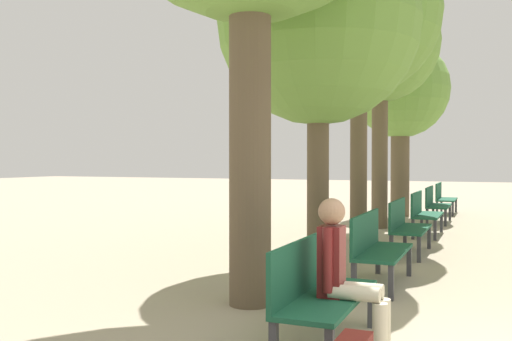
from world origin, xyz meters
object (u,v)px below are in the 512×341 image
(bench_row_0, at_px, (317,287))
(bench_row_1, at_px, (376,245))
(tree_row_2, at_px, (359,16))
(bench_row_2, at_px, (405,223))
(tree_row_3, at_px, (380,45))
(bench_row_4, at_px, (435,202))
(tree_row_1, at_px, (318,25))
(bench_row_3, at_px, (423,211))
(person_seated, at_px, (345,270))
(bench_row_5, at_px, (443,196))
(tree_row_4, at_px, (400,92))

(bench_row_0, distance_m, bench_row_1, 2.60)
(bench_row_1, bearing_deg, tree_row_2, 105.58)
(bench_row_2, xyz_separation_m, tree_row_3, (-1.08, 3.52, 3.73))
(tree_row_2, height_order, tree_row_3, tree_row_2)
(bench_row_4, relative_size, tree_row_3, 0.28)
(bench_row_2, relative_size, bench_row_4, 1.00)
(tree_row_1, height_order, tree_row_3, tree_row_3)
(bench_row_1, bearing_deg, bench_row_3, 90.00)
(tree_row_1, distance_m, person_seated, 4.90)
(bench_row_1, relative_size, tree_row_2, 0.26)
(bench_row_4, xyz_separation_m, tree_row_1, (-1.08, -6.71, 3.10))
(person_seated, bearing_deg, tree_row_1, 109.77)
(tree_row_2, bearing_deg, bench_row_5, 80.55)
(bench_row_1, bearing_deg, tree_row_1, 134.97)
(bench_row_3, xyz_separation_m, tree_row_1, (-1.08, -4.11, 3.10))
(bench_row_4, distance_m, tree_row_3, 4.23)
(bench_row_3, bearing_deg, bench_row_5, 90.00)
(tree_row_4, xyz_separation_m, person_seated, (1.32, -11.84, -2.83))
(tree_row_2, bearing_deg, tree_row_4, 90.00)
(bench_row_2, distance_m, tree_row_2, 4.24)
(bench_row_2, bearing_deg, tree_row_3, 107.09)
(bench_row_5, bearing_deg, tree_row_3, -104.23)
(bench_row_1, height_order, bench_row_3, same)
(bench_row_3, relative_size, tree_row_4, 0.32)
(bench_row_5, xyz_separation_m, person_seated, (0.24, -12.99, 0.16))
(tree_row_2, xyz_separation_m, person_seated, (1.32, -6.48, -3.73))
(tree_row_2, bearing_deg, person_seated, -78.45)
(bench_row_0, relative_size, person_seated, 1.24)
(bench_row_3, distance_m, bench_row_5, 5.19)
(bench_row_2, relative_size, bench_row_5, 1.00)
(bench_row_1, height_order, tree_row_1, tree_row_1)
(bench_row_3, xyz_separation_m, person_seated, (0.24, -7.79, 0.16))
(bench_row_4, height_order, person_seated, person_seated)
(bench_row_0, xyz_separation_m, bench_row_5, (0.00, 12.98, 0.00))
(bench_row_5, distance_m, tree_row_1, 9.86)
(tree_row_3, distance_m, person_seated, 9.51)
(person_seated, bearing_deg, bench_row_2, 92.67)
(bench_row_1, distance_m, bench_row_2, 2.60)
(tree_row_1, relative_size, tree_row_4, 1.04)
(bench_row_1, distance_m, tree_row_1, 3.46)
(bench_row_0, height_order, tree_row_3, tree_row_3)
(bench_row_5, distance_m, tree_row_3, 5.77)
(tree_row_3, xyz_separation_m, person_seated, (1.32, -8.72, -3.57))
(bench_row_2, xyz_separation_m, bench_row_3, (0.00, 2.60, 0.00))
(tree_row_2, bearing_deg, bench_row_1, -74.42)
(bench_row_5, bearing_deg, tree_row_1, -96.64)
(tree_row_3, relative_size, person_seated, 4.47)
(bench_row_5, height_order, tree_row_2, tree_row_2)
(tree_row_1, bearing_deg, bench_row_4, 80.83)
(bench_row_3, bearing_deg, bench_row_4, 90.00)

